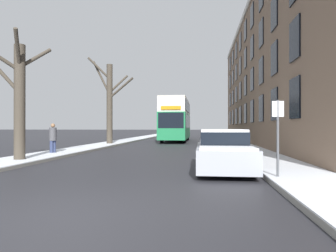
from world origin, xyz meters
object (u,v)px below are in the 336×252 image
bare_tree_left_1 (110,101)px  double_decker_bus (176,118)px  parked_car_0 (223,151)px  parked_car_2 (212,139)px  street_sign_post (278,135)px  bare_tree_left_0 (17,95)px  parked_car_1 (216,143)px  oncoming_van (168,128)px  pedestrian_left_sidewalk (53,138)px

bare_tree_left_1 → double_decker_bus: 9.14m
parked_car_0 → parked_car_2: bearing=90.0°
parked_car_2 → street_sign_post: size_ratio=1.75×
bare_tree_left_0 → parked_car_1: 9.95m
bare_tree_left_1 → double_decker_bus: (5.02, 7.53, -1.28)m
bare_tree_left_0 → parked_car_1: size_ratio=1.22×
bare_tree_left_0 → parked_car_0: (8.60, -1.24, -2.22)m
parked_car_0 → oncoming_van: 36.60m
bare_tree_left_1 → parked_car_1: (8.52, -8.19, -3.12)m
oncoming_van → double_decker_bus: bearing=-80.1°
bare_tree_left_0 → bare_tree_left_1: (0.08, 12.65, 0.88)m
bare_tree_left_1 → street_sign_post: bare_tree_left_1 is taller
double_decker_bus → parked_car_1: bearing=-77.4°
bare_tree_left_0 → pedestrian_left_sidewalk: (-0.14, 3.36, -1.94)m
parked_car_0 → parked_car_1: bearing=90.0°
bare_tree_left_1 → parked_car_2: size_ratio=1.86×
parked_car_1 → pedestrian_left_sidewalk: bearing=-172.8°
double_decker_bus → street_sign_post: size_ratio=4.83×
parked_car_2 → pedestrian_left_sidewalk: pedestrian_left_sidewalk is taller
bare_tree_left_1 → parked_car_1: bare_tree_left_1 is taller
pedestrian_left_sidewalk → street_sign_post: (10.10, -6.68, 0.38)m
parked_car_0 → parked_car_2: parked_car_0 is taller
parked_car_1 → street_sign_post: size_ratio=2.00×
oncoming_van → bare_tree_left_1: bearing=-96.3°
double_decker_bus → street_sign_post: bearing=-78.3°
bare_tree_left_0 → oncoming_van: (2.55, 34.85, -1.59)m
bare_tree_left_1 → pedestrian_left_sidewalk: bearing=-91.3°
bare_tree_left_1 → parked_car_2: bare_tree_left_1 is taller
oncoming_van → parked_car_0: bearing=-80.5°
parked_car_1 → pedestrian_left_sidewalk: size_ratio=2.65×
double_decker_bus → parked_car_2: bearing=-69.5°
bare_tree_left_0 → pedestrian_left_sidewalk: size_ratio=3.23×
parked_car_2 → double_decker_bus: bearing=110.5°
parked_car_2 → oncoming_van: bearing=104.2°
double_decker_bus → parked_car_0: 21.78m
parked_car_0 → pedestrian_left_sidewalk: pedestrian_left_sidewalk is taller
parked_car_1 → parked_car_2: parked_car_1 is taller
oncoming_van → pedestrian_left_sidewalk: oncoming_van is taller
parked_car_2 → pedestrian_left_sidewalk: 11.50m
bare_tree_left_0 → bare_tree_left_1: bare_tree_left_1 is taller
bare_tree_left_0 → parked_car_1: bare_tree_left_0 is taller
double_decker_bus → oncoming_van: size_ratio=2.24×
parked_car_1 → parked_car_2: 6.37m
pedestrian_left_sidewalk → parked_car_1: bearing=-56.3°
double_decker_bus → pedestrian_left_sidewalk: size_ratio=6.40×
double_decker_bus → bare_tree_left_0: bearing=-104.2°
parked_car_2 → pedestrian_left_sidewalk: (-8.74, -7.47, 0.32)m
bare_tree_left_1 → parked_car_0: bare_tree_left_1 is taller
parked_car_0 → street_sign_post: (1.36, -2.07, 0.65)m
parked_car_2 → street_sign_post: street_sign_post is taller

